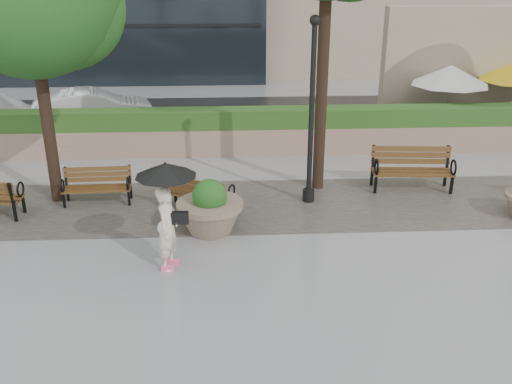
{
  "coord_description": "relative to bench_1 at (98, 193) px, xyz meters",
  "views": [
    {
      "loc": [
        -0.9,
        -9.4,
        5.41
      ],
      "look_at": [
        -0.33,
        1.13,
        1.1
      ],
      "focal_mm": 40.0,
      "sensor_mm": 36.0,
      "label": 1
    }
  ],
  "objects": [
    {
      "name": "ground",
      "position": [
        3.98,
        -3.33,
        -0.25
      ],
      "size": [
        100.0,
        100.0,
        0.0
      ],
      "primitive_type": "plane",
      "color": "gray",
      "rests_on": "ground"
    },
    {
      "name": "cobble_strip",
      "position": [
        3.98,
        -0.33,
        -0.25
      ],
      "size": [
        28.0,
        3.2,
        0.01
      ],
      "primitive_type": "cube",
      "color": "#383330",
      "rests_on": "ground"
    },
    {
      "name": "hedge_wall",
      "position": [
        3.98,
        3.67,
        0.41
      ],
      "size": [
        24.0,
        0.8,
        1.35
      ],
      "color": "#997762",
      "rests_on": "ground"
    },
    {
      "name": "asphalt_street",
      "position": [
        3.98,
        7.67,
        -0.25
      ],
      "size": [
        40.0,
        7.0,
        0.0
      ],
      "primitive_type": "cube",
      "color": "black",
      "rests_on": "ground"
    },
    {
      "name": "bench_1",
      "position": [
        0.0,
        0.0,
        0.0
      ],
      "size": [
        1.61,
        0.7,
        0.85
      ],
      "rotation": [
        0.0,
        0.0,
        0.04
      ],
      "color": "#573719",
      "rests_on": "ground"
    },
    {
      "name": "bench_2",
      "position": [
        2.41,
        -0.61,
        0.01
      ],
      "size": [
        1.71,
        1.31,
        0.86
      ],
      "rotation": [
        0.0,
        0.0,
        2.66
      ],
      "color": "#573719",
      "rests_on": "ground"
    },
    {
      "name": "bench_3",
      "position": [
        7.72,
        0.46,
        0.06
      ],
      "size": [
        2.04,
        0.94,
        1.06
      ],
      "rotation": [
        0.0,
        0.0,
        -0.08
      ],
      "color": "#573719",
      "rests_on": "ground"
    },
    {
      "name": "planter_left",
      "position": [
        2.71,
        -1.69,
        0.21
      ],
      "size": [
        1.41,
        1.41,
        1.19
      ],
      "color": "#7F6B56",
      "rests_on": "ground"
    },
    {
      "name": "lamppost",
      "position": [
        5.03,
        -0.15,
        1.66
      ],
      "size": [
        0.28,
        0.28,
        4.33
      ],
      "color": "black",
      "rests_on": "ground"
    },
    {
      "name": "patio_umb_white",
      "position": [
        10.26,
        5.08,
        1.74
      ],
      "size": [
        2.5,
        2.5,
        2.3
      ],
      "color": "black",
      "rests_on": "ground"
    },
    {
      "name": "car_right",
      "position": [
        -1.43,
        6.74,
        0.41
      ],
      "size": [
        4.24,
        2.32,
        1.33
      ],
      "primitive_type": "imported",
      "rotation": [
        0.0,
        0.0,
        1.81
      ],
      "color": "silver",
      "rests_on": "ground"
    },
    {
      "name": "pedestrian",
      "position": [
        1.98,
        -3.14,
        1.0
      ],
      "size": [
        1.12,
        1.12,
        2.06
      ],
      "rotation": [
        0.0,
        0.0,
        1.28
      ],
      "color": "beige",
      "rests_on": "ground"
    }
  ]
}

